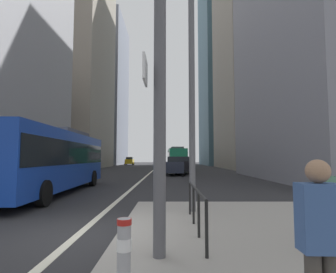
{
  "coord_description": "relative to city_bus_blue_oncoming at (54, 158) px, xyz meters",
  "views": [
    {
      "loc": [
        2.14,
        -6.61,
        1.85
      ],
      "look_at": [
        2.01,
        22.2,
        4.07
      ],
      "focal_mm": 29.07,
      "sensor_mm": 36.0,
      "label": 1
    }
  ],
  "objects": [
    {
      "name": "ground_plane",
      "position": [
        3.82,
        12.6,
        -1.84
      ],
      "size": [
        160.0,
        160.0,
        0.0
      ],
      "primitive_type": "plane",
      "color": "#28282B"
    },
    {
      "name": "lane_centre_line",
      "position": [
        3.82,
        22.6,
        -1.83
      ],
      "size": [
        0.2,
        80.0,
        0.01
      ],
      "primitive_type": "cube",
      "color": "beige",
      "rests_on": "ground"
    },
    {
      "name": "office_tower_left_mid",
      "position": [
        -12.18,
        35.12,
        17.4
      ],
      "size": [
        13.06,
        18.11,
        38.47
      ],
      "primitive_type": "cube",
      "color": "gray",
      "rests_on": "ground"
    },
    {
      "name": "office_tower_left_far",
      "position": [
        -12.18,
        58.78,
        17.77
      ],
      "size": [
        12.16,
        18.37,
        39.21
      ],
      "primitive_type": "cube",
      "color": "slate",
      "rests_on": "ground"
    },
    {
      "name": "office_tower_right_mid",
      "position": [
        20.82,
        32.67,
        19.57
      ],
      "size": [
        11.07,
        17.55,
        42.82
      ],
      "primitive_type": "cube",
      "color": "gray",
      "rests_on": "ground"
    },
    {
      "name": "office_tower_right_far",
      "position": [
        20.82,
        53.29,
        26.18
      ],
      "size": [
        12.27,
        18.59,
        56.03
      ],
      "primitive_type": "cube",
      "color": "slate",
      "rests_on": "ground"
    },
    {
      "name": "city_bus_blue_oncoming",
      "position": [
        0.0,
        0.0,
        0.0
      ],
      "size": [
        2.92,
        11.57,
        3.4
      ],
      "color": "#14389E",
      "rests_on": "ground"
    },
    {
      "name": "city_bus_red_receding",
      "position": [
        7.29,
        28.4,
        -0.0
      ],
      "size": [
        2.9,
        10.64,
        3.4
      ],
      "color": "#198456",
      "rests_on": "ground"
    },
    {
      "name": "city_bus_red_distant",
      "position": [
        7.41,
        49.75,
        -0.0
      ],
      "size": [
        2.85,
        11.05,
        3.4
      ],
      "color": "#198456",
      "rests_on": "ground"
    },
    {
      "name": "car_oncoming_mid",
      "position": [
        -3.42,
        52.37,
        -0.85
      ],
      "size": [
        2.09,
        4.04,
        1.94
      ],
      "color": "gold",
      "rests_on": "ground"
    },
    {
      "name": "car_receding_near",
      "position": [
        7.69,
        17.63,
        -0.85
      ],
      "size": [
        2.21,
        4.59,
        1.94
      ],
      "color": "black",
      "rests_on": "ground"
    },
    {
      "name": "car_receding_far",
      "position": [
        6.71,
        14.55,
        -0.85
      ],
      "size": [
        2.19,
        4.6,
        1.94
      ],
      "color": "#232838",
      "rests_on": "ground"
    },
    {
      "name": "traffic_signal_gantry",
      "position": [
        3.49,
        -9.24,
        2.31
      ],
      "size": [
        6.87,
        0.65,
        6.0
      ],
      "color": "#515156",
      "rests_on": "median_island"
    },
    {
      "name": "street_lamp_post",
      "position": [
        6.74,
        -5.28,
        3.45
      ],
      "size": [
        5.5,
        0.32,
        8.0
      ],
      "color": "#56565B",
      "rests_on": "median_island"
    },
    {
      "name": "bollard_left",
      "position": [
        5.38,
        -10.33,
        -1.19
      ],
      "size": [
        0.2,
        0.2,
        0.89
      ],
      "color": "#99999E",
      "rests_on": "median_island"
    },
    {
      "name": "pedestrian_railing",
      "position": [
        6.62,
        -7.51,
        -0.98
      ],
      "size": [
        0.06,
        3.6,
        0.98
      ],
      "color": "black",
      "rests_on": "median_island"
    },
    {
      "name": "pedestrian_waiting",
      "position": [
        7.39,
        -11.41,
        -0.76
      ],
      "size": [
        0.39,
        0.25,
        1.68
      ],
      "color": "#423D38",
      "rests_on": "median_island"
    },
    {
      "name": "pedestrian_far",
      "position": [
        8.88,
        -8.88,
        -0.83
      ],
      "size": [
        0.45,
        0.39,
        1.56
      ],
      "color": "#423D38",
      "rests_on": "median_island"
    }
  ]
}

